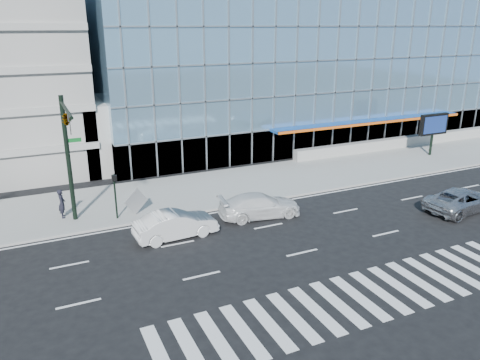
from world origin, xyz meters
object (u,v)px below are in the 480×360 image
object	(u,v)px
traffic_signal	(67,133)
ped_signal_post	(115,190)
silver_suv	(461,200)
white_suv	(260,205)
tilted_panel	(136,201)
white_sedan	(176,225)
marquee_sign	(434,125)
pedestrian	(62,203)

from	to	relation	value
traffic_signal	ped_signal_post	xyz separation A→B (m)	(2.50, 0.37, -4.02)
silver_suv	white_suv	size ratio (longest dim) A/B	1.03
ped_signal_post	white_suv	size ratio (longest dim) A/B	0.55
white_suv	tilted_panel	xyz separation A→B (m)	(-7.38, 3.52, 0.27)
ped_signal_post	white_sedan	distance (m)	5.03
silver_suv	tilted_panel	bearing A→B (deg)	61.17
marquee_sign	pedestrian	world-z (taller)	marquee_sign
pedestrian	silver_suv	bearing A→B (deg)	-108.54
silver_suv	white_sedan	size ratio (longest dim) A/B	1.13
pedestrian	white_suv	bearing A→B (deg)	-109.58
traffic_signal	ped_signal_post	size ratio (longest dim) A/B	2.67
ped_signal_post	tilted_panel	size ratio (longest dim) A/B	2.31
traffic_signal	pedestrian	distance (m)	5.50
traffic_signal	silver_suv	distance (m)	25.94
traffic_signal	tilted_panel	size ratio (longest dim) A/B	6.15
marquee_sign	pedestrian	bearing A→B (deg)	-177.69
marquee_sign	silver_suv	bearing A→B (deg)	-128.20
marquee_sign	tilted_panel	bearing A→B (deg)	-174.44
ped_signal_post	marquee_sign	distance (m)	30.67
white_sedan	silver_suv	bearing A→B (deg)	-105.81
ped_signal_post	pedestrian	bearing A→B (deg)	151.96
silver_suv	tilted_panel	size ratio (longest dim) A/B	4.35
silver_suv	white_sedan	xyz separation A→B (m)	(-18.92, 4.19, 0.04)
ped_signal_post	marquee_sign	bearing A→B (deg)	5.71
marquee_sign	silver_suv	size ratio (longest dim) A/B	0.71
white_suv	silver_suv	bearing A→B (deg)	-103.58
white_sedan	tilted_panel	distance (m)	4.46
white_sedan	marquee_sign	bearing A→B (deg)	-79.03
silver_suv	tilted_panel	world-z (taller)	tilted_panel
traffic_signal	white_suv	bearing A→B (deg)	-14.69
white_suv	ped_signal_post	bearing A→B (deg)	76.40
ped_signal_post	white_sedan	xyz separation A→B (m)	(2.71, -4.03, -1.32)
pedestrian	tilted_panel	xyz separation A→B (m)	(4.50, -1.48, -0.05)
traffic_signal	pedestrian	bearing A→B (deg)	108.11
silver_suv	white_sedan	distance (m)	19.38
ped_signal_post	pedestrian	distance (m)	3.74
pedestrian	marquee_sign	bearing A→B (deg)	-84.45
traffic_signal	marquee_sign	xyz separation A→B (m)	(33.00, 3.42, -3.10)
white_suv	tilted_panel	size ratio (longest dim) A/B	4.20
white_sedan	tilted_panel	bearing A→B (deg)	14.71
traffic_signal	silver_suv	bearing A→B (deg)	-18.01
ped_signal_post	white_suv	world-z (taller)	ped_signal_post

